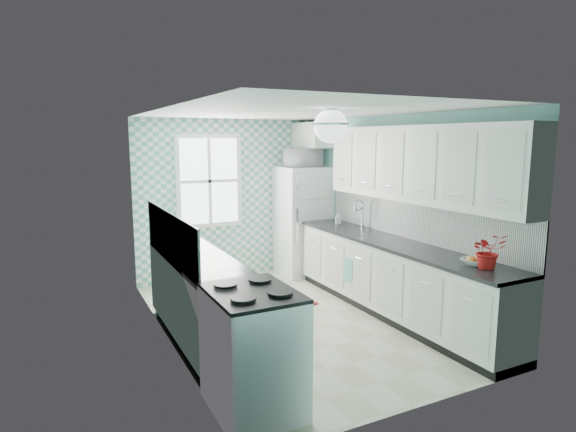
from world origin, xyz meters
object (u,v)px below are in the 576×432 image
stove (253,349)px  sink (351,230)px  fridge (303,220)px  ceiling_light (331,126)px  potted_plant (488,251)px  microwave (303,157)px  fruit_bowl (475,262)px

stove → sink: 3.25m
fridge → ceiling_light: bearing=-113.3°
sink → potted_plant: (-0.00, -2.36, 0.19)m
ceiling_light → microwave: (1.11, 2.62, -0.42)m
fruit_bowl → microwave: size_ratio=0.48×
ceiling_light → sink: ceiling_light is taller
ceiling_light → stove: (-1.20, -0.80, -1.80)m
ceiling_light → sink: (1.20, 1.36, -1.39)m
potted_plant → stove: bearing=175.2°
fridge → microwave: bearing=53.4°
ceiling_light → potted_plant: size_ratio=0.99×
fridge → potted_plant: (0.09, -3.61, 0.24)m
fridge → stove: 4.14m
stove → microwave: 4.35m
fridge → microwave: microwave is taller
sink → potted_plant: size_ratio=1.57×
sink → ceiling_light: bearing=-130.5°
sink → fruit_bowl: 2.21m
ceiling_light → microwave: bearing=67.0°
ceiling_light → stove: bearing=-146.3°
stove → microwave: size_ratio=1.83×
ceiling_light → fruit_bowl: bearing=-35.3°
fridge → sink: 1.26m
sink → potted_plant: bearing=-89.0°
fridge → sink: size_ratio=3.16×
sink → fruit_bowl: size_ratio=2.12×
fridge → potted_plant: fridge is taller
ceiling_light → fridge: 3.19m
microwave → stove: bearing=52.5°
fridge → potted_plant: size_ratio=4.94×
fridge → stove: size_ratio=1.76×
stove → fruit_bowl: 2.44m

